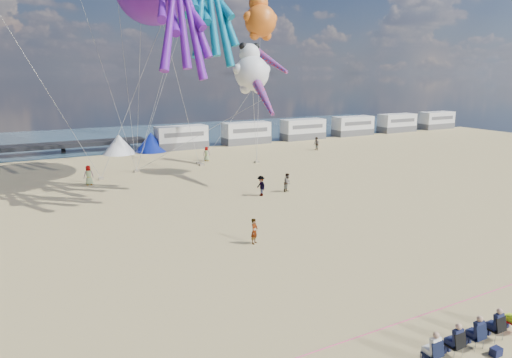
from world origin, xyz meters
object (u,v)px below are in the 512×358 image
sandbag_c (257,162)px  sandbag_e (136,171)px  sandbag_d (202,164)px  tent_blue (151,142)px  sandbag_a (101,179)px  tent_white (119,144)px  beachgoer_6 (207,154)px  beachgoer_2 (261,186)px  kite_teddy_orange (261,21)px  standing_person (254,231)px  beachgoer_1 (287,182)px  beachgoer_7 (316,144)px  motorhome_5 (436,120)px  cooler_navy (496,352)px  motorhome_4 (397,123)px  beachgoer_0 (89,175)px  motorhome_1 (246,133)px  sandbag_b (199,163)px  spectator_row (475,331)px  kite_panda (252,73)px  windsock_mid (271,61)px  motorhome_0 (181,137)px  motorhome_3 (353,126)px  windsock_right (265,98)px  motorhome_2 (303,129)px

sandbag_c → sandbag_e: 12.98m
sandbag_d → sandbag_c: bearing=-15.0°
tent_blue → sandbag_a: size_ratio=8.00×
tent_white → beachgoer_6: (7.69, -9.43, -0.39)m
beachgoer_2 → sandbag_c: bearing=152.7°
beachgoer_6 → kite_teddy_orange: (7.57, 1.26, 14.72)m
standing_person → beachgoer_1: (8.00, 9.23, 0.03)m
standing_person → beachgoer_7: bearing=12.8°
motorhome_5 → beachgoer_6: bearing=-168.8°
beachgoer_7 → cooler_navy: bearing=-24.2°
motorhome_4 → standing_person: (-45.54, -34.61, -0.74)m
tent_white → beachgoer_0: size_ratio=2.28×
kite_teddy_orange → beachgoer_6: bearing=-175.9°
kite_teddy_orange → motorhome_1: bearing=69.4°
tent_white → sandbag_a: bearing=-108.4°
beachgoer_2 → beachgoer_7: size_ratio=0.98×
sandbag_b → motorhome_5: bearing=12.2°
motorhome_1 → spectator_row: size_ratio=1.08×
motorhome_1 → sandbag_d: (-11.27, -11.60, -1.39)m
kite_panda → windsock_mid: size_ratio=1.06×
motorhome_0 → windsock_mid: windsock_mid is taller
tent_white → motorhome_3: bearing=0.0°
beachgoer_2 → cooler_navy: bearing=-8.1°
spectator_row → sandbag_b: spectator_row is taller
windsock_right → motorhome_1: bearing=78.7°
motorhome_1 → motorhome_0: bearing=180.0°
motorhome_1 → windsock_mid: windsock_mid is taller
sandbag_e → kite_teddy_orange: 22.54m
sandbag_c → sandbag_d: same height
motorhome_5 → sandbag_b: (-49.24, -10.69, -1.39)m
spectator_row → windsock_mid: bearing=72.3°
motorhome_2 → beachgoer_6: 21.50m
sandbag_a → standing_person: bearing=-76.8°
beachgoer_6 → sandbag_c: beachgoer_6 is taller
beachgoer_6 → beachgoer_0: bearing=53.8°
motorhome_0 → motorhome_4: size_ratio=1.00×
motorhome_3 → sandbag_c: bearing=-151.6°
motorhome_5 → windsock_right: bearing=-155.5°
beachgoer_6 → windsock_mid: 12.38m
beachgoer_1 → sandbag_e: bearing=92.7°
motorhome_4 → windsock_mid: bearing=-156.8°
sandbag_b → windsock_right: size_ratio=0.10×
tent_blue → sandbag_d: tent_blue is taller
motorhome_4 → beachgoer_7: (-23.14, -9.28, -0.66)m
motorhome_1 → sandbag_c: size_ratio=13.20×
motorhome_2 → sandbag_d: (-20.77, -11.60, -1.39)m
beachgoer_7 → sandbag_c: size_ratio=3.38×
motorhome_4 → sandbag_a: bearing=-165.0°
motorhome_5 → sandbag_b: motorhome_5 is taller
motorhome_4 → cooler_navy: bearing=-131.9°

